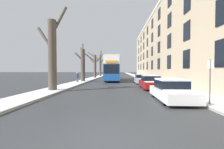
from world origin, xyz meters
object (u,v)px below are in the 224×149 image
Objects in this scene: parked_car_0 at (171,91)px; double_decker_bus at (113,67)px; parked_car_1 at (151,82)px; pedestrian_left_sidewalk at (77,77)px; bare_tree_left_2 at (95,65)px; bare_tree_left_3 at (100,65)px; parked_car_2 at (142,79)px; bare_tree_left_0 at (52,52)px; street_sign_post at (210,80)px; bare_tree_left_1 at (83,64)px.

double_decker_bus is at bearing 103.52° from parked_car_0.
pedestrian_left_sidewalk reaches higher than parked_car_1.
bare_tree_left_3 is (0.04, 10.57, 0.26)m from bare_tree_left_2.
parked_car_2 is at bearing -69.62° from bare_tree_left_3.
bare_tree_left_0 is at bearing 158.48° from parked_car_0.
bare_tree_left_2 is 16.79m from parked_car_2.
bare_tree_left_3 is at bearing 89.76° from bare_tree_left_2.
bare_tree_left_3 is 24.34m from pedestrian_left_sidewalk.
bare_tree_left_0 is 3.19× the size of street_sign_post.
parked_car_2 is 13.95m from street_sign_post.
street_sign_post reaches higher than parked_car_0.
bare_tree_left_3 is (0.17, 21.71, 0.63)m from bare_tree_left_1.
double_decker_bus is at bearing 71.83° from bare_tree_left_0.
parked_car_1 is 7.93m from street_sign_post.
double_decker_bus is at bearing -100.70° from pedestrian_left_sidewalk.
bare_tree_left_3 is 4.80× the size of pedestrian_left_sidewalk.
bare_tree_left_1 is at bearing -90.45° from bare_tree_left_3.
parked_car_1 is at bearing -90.00° from parked_car_2.
bare_tree_left_3 is (0.11, 33.04, 0.04)m from bare_tree_left_0.
parked_car_0 is 2.26m from street_sign_post.
bare_tree_left_0 is at bearing -90.19° from bare_tree_left_3.
bare_tree_left_0 is 9.24m from pedestrian_left_sidewalk.
parked_car_1 is 1.77× the size of street_sign_post.
bare_tree_left_0 reaches higher than double_decker_bus.
bare_tree_left_3 is 39.73m from street_sign_post.
bare_tree_left_2 is at bearing 110.74° from street_sign_post.
bare_tree_left_2 is 0.81× the size of bare_tree_left_3.
bare_tree_left_1 is at bearing -63.91° from pedestrian_left_sidewalk.
bare_tree_left_3 reaches higher than parked_car_0.
parked_car_2 is (9.18, 8.63, -2.90)m from bare_tree_left_0.
bare_tree_left_0 is at bearing 122.16° from pedestrian_left_sidewalk.
street_sign_post reaches higher than parked_car_1.
pedestrian_left_sidewalk is (-0.32, -13.62, -2.40)m from bare_tree_left_2.
bare_tree_left_0 is 10.28m from parked_car_0.
bare_tree_left_1 is 3.94× the size of pedestrian_left_sidewalk.
pedestrian_left_sidewalk is (-0.19, -2.47, -2.03)m from bare_tree_left_1.
bare_tree_left_1 is 2.64× the size of street_sign_post.
bare_tree_left_2 is at bearing 121.06° from double_decker_bus.
bare_tree_left_3 is 1.81× the size of parked_car_1.
bare_tree_left_1 is 12.96m from parked_car_1.
pedestrian_left_sidewalk is at bearing -91.34° from bare_tree_left_2.
parked_car_0 is at bearing -21.52° from bare_tree_left_0.
double_decker_bus reaches higher than street_sign_post.
parked_car_1 is at bearing 100.03° from street_sign_post.
parked_car_2 is at bearing 90.00° from parked_car_0.
bare_tree_left_2 is at bearing 89.35° from bare_tree_left_1.
bare_tree_left_0 reaches higher than bare_tree_left_1.
parked_car_0 is 12.24m from parked_car_2.
bare_tree_left_1 is at bearing 136.43° from parked_car_1.
bare_tree_left_0 is 0.68× the size of double_decker_bus.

